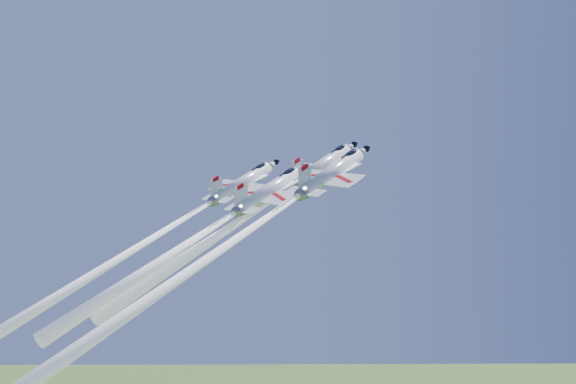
{
  "coord_description": "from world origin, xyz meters",
  "views": [
    {
      "loc": [
        -0.96,
        -94.5,
        98.91
      ],
      "look_at": [
        0.0,
        0.0,
        100.54
      ],
      "focal_mm": 40.0,
      "sensor_mm": 36.0,
      "label": 1
    }
  ],
  "objects_px": {
    "jet_lead": "(258,208)",
    "jet_slot": "(206,231)",
    "jet_left": "(135,249)",
    "jet_right": "(208,259)"
  },
  "relations": [
    {
      "from": "jet_lead",
      "to": "jet_slot",
      "type": "xyz_separation_m",
      "value": [
        -6.27,
        -7.28,
        -2.83
      ]
    },
    {
      "from": "jet_lead",
      "to": "jet_left",
      "type": "xyz_separation_m",
      "value": [
        -16.52,
        -1.86,
        -5.41
      ]
    },
    {
      "from": "jet_lead",
      "to": "jet_left",
      "type": "relative_size",
      "value": 0.74
    },
    {
      "from": "jet_lead",
      "to": "jet_slot",
      "type": "relative_size",
      "value": 1.15
    },
    {
      "from": "jet_lead",
      "to": "jet_right",
      "type": "height_order",
      "value": "jet_right"
    },
    {
      "from": "jet_lead",
      "to": "jet_right",
      "type": "bearing_deg",
      "value": -69.66
    },
    {
      "from": "jet_slot",
      "to": "jet_lead",
      "type": "bearing_deg",
      "value": 90.76
    },
    {
      "from": "jet_right",
      "to": "jet_slot",
      "type": "xyz_separation_m",
      "value": [
        -0.91,
        6.57,
        2.87
      ]
    },
    {
      "from": "jet_left",
      "to": "jet_slot",
      "type": "bearing_deg",
      "value": 13.59
    },
    {
      "from": "jet_lead",
      "to": "jet_slot",
      "type": "height_order",
      "value": "jet_lead"
    }
  ]
}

